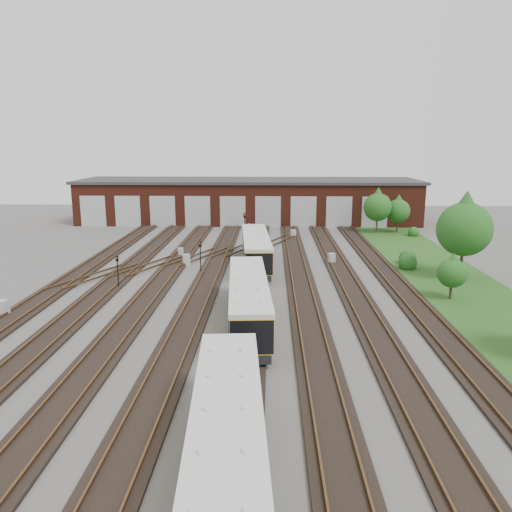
{
  "coord_description": "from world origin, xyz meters",
  "views": [
    {
      "loc": [
        3.41,
        -36.16,
        11.62
      ],
      "look_at": [
        2.13,
        6.45,
        2.0
      ],
      "focal_mm": 35.0,
      "sensor_mm": 36.0,
      "label": 1
    }
  ],
  "objects": [
    {
      "name": "metro_train",
      "position": [
        2.0,
        -5.36,
        1.75
      ],
      "size": [
        3.35,
        45.55,
        2.77
      ],
      "rotation": [
        0.0,
        0.0,
        0.07
      ],
      "color": "black",
      "rests_on": "ground"
    },
    {
      "name": "tree_2",
      "position": [
        20.12,
        6.81,
        4.98
      ],
      "size": [
        4.68,
        4.68,
        7.76
      ],
      "color": "#342817",
      "rests_on": "ground"
    },
    {
      "name": "relay_cabinet_0",
      "position": [
        -15.0,
        -4.0,
        0.56
      ],
      "size": [
        0.77,
        0.68,
        1.11
      ],
      "primitive_type": "cube",
      "rotation": [
        0.0,
        0.0,
        -0.2
      ],
      "color": "#AAACAF",
      "rests_on": "ground"
    },
    {
      "name": "maintenance_shed",
      "position": [
        -0.01,
        39.97,
        3.2
      ],
      "size": [
        51.0,
        12.5,
        6.35
      ],
      "color": "#552015",
      "rests_on": "ground"
    },
    {
      "name": "bush_1",
      "position": [
        16.96,
        12.22,
        0.84
      ],
      "size": [
        1.67,
        1.67,
        1.67
      ],
      "primitive_type": "sphere",
      "color": "#1A4C15",
      "rests_on": "ground"
    },
    {
      "name": "grass_verge",
      "position": [
        19.0,
        10.0,
        0.03
      ],
      "size": [
        8.0,
        55.0,
        0.05
      ],
      "primitive_type": "cube",
      "color": "#214E1A",
      "rests_on": "ground"
    },
    {
      "name": "tree_0",
      "position": [
        17.46,
        29.64,
        3.91
      ],
      "size": [
        3.67,
        3.67,
        6.08
      ],
      "color": "#342817",
      "rests_on": "ground"
    },
    {
      "name": "relay_cabinet_2",
      "position": [
        -4.78,
        10.83,
        0.56
      ],
      "size": [
        0.83,
        0.77,
        1.13
      ],
      "primitive_type": "cube",
      "rotation": [
        0.0,
        0.0,
        0.37
      ],
      "color": "#AAACAF",
      "rests_on": "ground"
    },
    {
      "name": "tree_1",
      "position": [
        20.27,
        30.04,
        3.3
      ],
      "size": [
        3.1,
        3.1,
        5.14
      ],
      "color": "#342817",
      "rests_on": "ground"
    },
    {
      "name": "track_network",
      "position": [
        -0.17,
        0.59,
        0.11
      ],
      "size": [
        30.4,
        70.0,
        0.33
      ],
      "color": "black",
      "rests_on": "ground"
    },
    {
      "name": "signal_mast_1",
      "position": [
        -9.14,
        3.14,
        1.71
      ],
      "size": [
        0.23,
        0.22,
        2.66
      ],
      "rotation": [
        0.0,
        0.0,
        -0.09
      ],
      "color": "black",
      "rests_on": "ground"
    },
    {
      "name": "signal_mast_3",
      "position": [
        0.36,
        21.56,
        2.36
      ],
      "size": [
        0.32,
        0.3,
        3.7
      ],
      "rotation": [
        0.0,
        0.0,
        0.28
      ],
      "color": "black",
      "rests_on": "ground"
    },
    {
      "name": "relay_cabinet_4",
      "position": [
        9.43,
        11.99,
        0.53
      ],
      "size": [
        0.76,
        0.69,
        1.06
      ],
      "primitive_type": "cube",
      "rotation": [
        0.0,
        0.0,
        0.28
      ],
      "color": "#AAACAF",
      "rests_on": "ground"
    },
    {
      "name": "ground",
      "position": [
        0.0,
        0.0,
        0.0
      ],
      "size": [
        120.0,
        120.0,
        0.0
      ],
      "primitive_type": "plane",
      "color": "#474542",
      "rests_on": "ground"
    },
    {
      "name": "relay_cabinet_1",
      "position": [
        -6.09,
        14.96,
        0.45
      ],
      "size": [
        0.66,
        0.61,
        0.9
      ],
      "primitive_type": "cube",
      "rotation": [
        0.0,
        0.0,
        0.37
      ],
      "color": "#AAACAF",
      "rests_on": "ground"
    },
    {
      "name": "relay_cabinet_3",
      "position": [
        6.25,
        26.14,
        0.5
      ],
      "size": [
        0.73,
        0.68,
        0.99
      ],
      "primitive_type": "cube",
      "rotation": [
        0.0,
        0.0,
        0.37
      ],
      "color": "#AAACAF",
      "rests_on": "ground"
    },
    {
      "name": "signal_mast_0",
      "position": [
        -3.01,
        8.11,
        1.88
      ],
      "size": [
        0.27,
        0.25,
        2.93
      ],
      "rotation": [
        0.0,
        0.0,
        -0.21
      ],
      "color": "black",
      "rests_on": "ground"
    },
    {
      "name": "signal_mast_2",
      "position": [
        1.0,
        18.06,
        2.06
      ],
      "size": [
        0.29,
        0.28,
        3.21
      ],
      "rotation": [
        0.0,
        0.0,
        0.31
      ],
      "color": "black",
      "rests_on": "ground"
    },
    {
      "name": "bush_0",
      "position": [
        16.39,
        10.09,
        0.86
      ],
      "size": [
        1.72,
        1.72,
        1.72
      ],
      "primitive_type": "sphere",
      "color": "#1A4C15",
      "rests_on": "ground"
    },
    {
      "name": "bush_2",
      "position": [
        21.74,
        27.43,
        0.72
      ],
      "size": [
        1.43,
        1.43,
        1.43
      ],
      "primitive_type": "sphere",
      "color": "#1A4C15",
      "rests_on": "ground"
    },
    {
      "name": "tree_3",
      "position": [
        17.13,
        0.65,
        2.33
      ],
      "size": [
        2.2,
        2.2,
        3.64
      ],
      "color": "#342817",
      "rests_on": "ground"
    }
  ]
}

